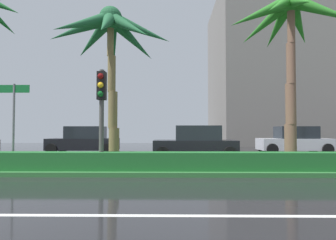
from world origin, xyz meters
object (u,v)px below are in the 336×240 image
(palm_tree_centre, at_px, (110,37))
(car_in_traffic_second, at_px, (84,141))
(car_in_traffic_fourth, at_px, (294,141))
(traffic_signal_median_right, at_px, (102,101))
(car_in_traffic_third, at_px, (196,143))
(palm_tree_centre_right, at_px, (290,23))
(street_name_sign, at_px, (14,114))

(palm_tree_centre, distance_m, car_in_traffic_second, 8.77)
(palm_tree_centre, height_order, car_in_traffic_fourth, palm_tree_centre)
(palm_tree_centre, height_order, traffic_signal_median_right, palm_tree_centre)
(car_in_traffic_third, bearing_deg, palm_tree_centre_right, 129.64)
(palm_tree_centre, distance_m, car_in_traffic_fourth, 13.08)
(car_in_traffic_second, xyz_separation_m, car_in_traffic_fourth, (13.26, 0.08, 0.00))
(palm_tree_centre_right, xyz_separation_m, car_in_traffic_third, (-3.34, 4.03, -4.83))
(palm_tree_centre, distance_m, traffic_signal_median_right, 3.06)
(palm_tree_centre, relative_size, palm_tree_centre_right, 0.91)
(car_in_traffic_third, relative_size, car_in_traffic_fourth, 1.00)
(car_in_traffic_second, bearing_deg, palm_tree_centre, 114.18)
(palm_tree_centre, xyz_separation_m, palm_tree_centre_right, (7.02, -0.12, 0.48))
(palm_tree_centre, relative_size, car_in_traffic_fourth, 1.45)
(palm_tree_centre, relative_size, car_in_traffic_third, 1.45)
(street_name_sign, bearing_deg, palm_tree_centre_right, 4.85)
(palm_tree_centre_right, relative_size, car_in_traffic_third, 1.58)
(traffic_signal_median_right, distance_m, car_in_traffic_third, 6.71)
(street_name_sign, distance_m, car_in_traffic_fourth, 15.64)
(palm_tree_centre, bearing_deg, car_in_traffic_third, 46.75)
(palm_tree_centre_right, height_order, street_name_sign, palm_tree_centre_right)
(traffic_signal_median_right, distance_m, car_in_traffic_second, 9.14)
(palm_tree_centre, height_order, street_name_sign, palm_tree_centre)
(car_in_traffic_third, height_order, car_in_traffic_fourth, same)
(street_name_sign, height_order, car_in_traffic_fourth, street_name_sign)
(street_name_sign, height_order, car_in_traffic_third, street_name_sign)
(car_in_traffic_third, bearing_deg, car_in_traffic_second, -24.07)
(car_in_traffic_third, bearing_deg, traffic_signal_median_right, 55.91)
(palm_tree_centre, relative_size, car_in_traffic_second, 1.45)
(palm_tree_centre_right, relative_size, traffic_signal_median_right, 2.00)
(palm_tree_centre_right, height_order, car_in_traffic_second, palm_tree_centre_right)
(palm_tree_centre_right, distance_m, street_name_sign, 10.89)
(car_in_traffic_fourth, bearing_deg, traffic_signal_median_right, 40.07)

